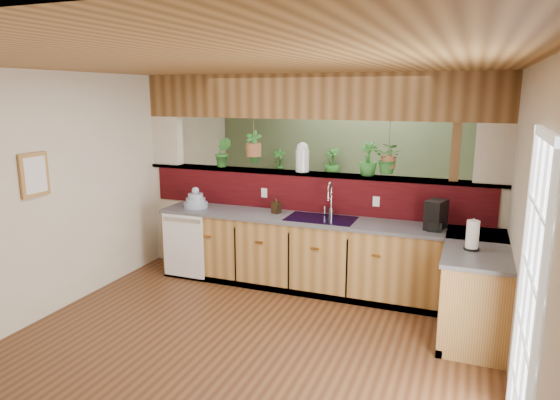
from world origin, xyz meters
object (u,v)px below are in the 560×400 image
at_px(faucet, 330,198).
at_px(shelving_console, 310,206).
at_px(dish_stack, 196,201).
at_px(paper_towel, 472,236).
at_px(soap_dispenser, 276,205).
at_px(glass_jar, 302,157).
at_px(coffee_maker, 436,216).

distance_m(faucet, shelving_console, 2.39).
relative_size(faucet, shelving_console, 0.27).
distance_m(dish_stack, paper_towel, 3.43).
xyz_separation_m(soap_dispenser, shelving_console, (-0.26, 2.21, -0.51)).
bearing_deg(paper_towel, faucet, 153.85).
height_order(faucet, dish_stack, faucet).
height_order(soap_dispenser, shelving_console, soap_dispenser).
relative_size(dish_stack, glass_jar, 0.84).
bearing_deg(coffee_maker, paper_towel, -42.25).
xyz_separation_m(faucet, coffee_maker, (1.24, -0.16, -0.08)).
relative_size(glass_jar, shelving_console, 0.23).
height_order(dish_stack, paper_towel, paper_towel).
relative_size(faucet, dish_stack, 1.36).
relative_size(soap_dispenser, paper_towel, 0.69).
height_order(dish_stack, soap_dispenser, dish_stack).
xyz_separation_m(coffee_maker, shelving_console, (-2.16, 2.28, -0.55)).
bearing_deg(dish_stack, soap_dispenser, 4.66).
bearing_deg(paper_towel, shelving_console, 131.09).
height_order(glass_jar, shelving_console, glass_jar).
bearing_deg(glass_jar, faucet, -26.58).
relative_size(dish_stack, coffee_maker, 0.95).
distance_m(glass_jar, shelving_console, 2.24).
height_order(dish_stack, shelving_console, dish_stack).
distance_m(coffee_maker, paper_towel, 0.74).
relative_size(faucet, coffee_maker, 1.30).
bearing_deg(faucet, soap_dispenser, -171.66).
bearing_deg(paper_towel, coffee_maker, 120.92).
distance_m(faucet, soap_dispenser, 0.68).
xyz_separation_m(soap_dispenser, paper_towel, (2.28, -0.70, 0.03)).
relative_size(faucet, glass_jar, 1.14).
xyz_separation_m(dish_stack, coffee_maker, (3.00, 0.02, 0.07)).
distance_m(coffee_maker, glass_jar, 1.80).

